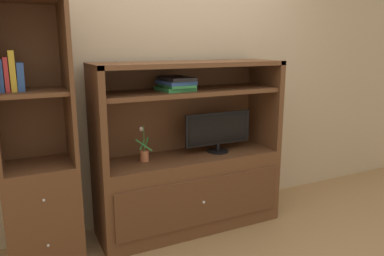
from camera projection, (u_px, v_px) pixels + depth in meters
ground_plane at (211, 246)px, 2.98m from camera, size 8.00×8.00×0.00m
painted_rear_wall at (172, 65)px, 3.32m from camera, size 6.00×0.10×2.80m
media_console at (189, 174)px, 3.22m from camera, size 1.59×0.52×1.44m
tv_monitor at (218, 130)px, 3.24m from camera, size 0.63×0.19×0.35m
potted_plant at (144, 153)px, 3.00m from camera, size 0.12×0.09×0.30m
magazine_stack at (176, 84)px, 2.98m from camera, size 0.28×0.32×0.11m
bookshelf_tall at (40, 182)px, 2.68m from camera, size 0.51×0.45×1.89m
upright_book_row at (11, 74)px, 2.45m from camera, size 0.15×0.15×0.27m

